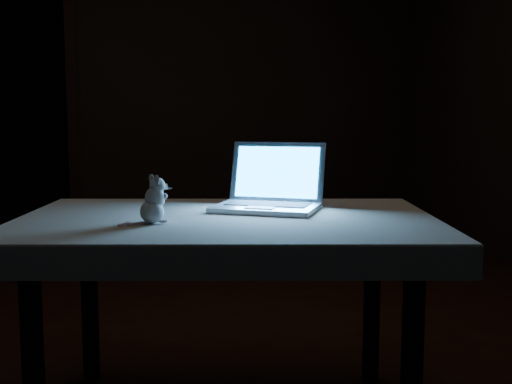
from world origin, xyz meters
name	(u,v)px	position (x,y,z in m)	size (l,w,h in m)	color
floor	(250,351)	(0.00, 0.00, 0.00)	(5.00, 5.00, 0.00)	black
back_wall	(152,78)	(0.00, 2.50, 1.30)	(4.50, 0.04, 2.60)	black
doorway	(2,108)	(-1.10, 2.50, 1.06)	(1.06, 0.36, 2.13)	black
table	(227,319)	(-0.25, -0.55, 0.34)	(1.26, 0.81, 0.68)	black
tablecloth	(200,230)	(-0.34, -0.52, 0.64)	(1.36, 0.91, 0.09)	beige
laptop	(266,176)	(-0.09, -0.46, 0.80)	(0.35, 0.31, 0.24)	#B5B6BA
plush_mouse	(152,199)	(-0.51, -0.61, 0.76)	(0.11, 0.11, 0.15)	silver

